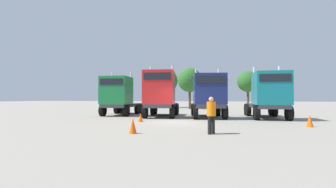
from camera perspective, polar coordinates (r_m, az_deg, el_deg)
The scene contains 12 objects.
ground at distance 15.51m, azimuth 1.63°, elevation -7.03°, with size 200.00×200.00×0.00m, color gray.
semi_truck_green at distance 21.71m, azimuth -12.22°, elevation -0.37°, with size 2.96×5.86×4.15m.
semi_truck_red at distance 19.14m, azimuth -1.90°, elevation 0.05°, with size 3.20×6.13×4.43m.
semi_truck_navy at distance 18.70m, azimuth 10.09°, elevation -0.34°, with size 3.45×6.03×4.08m.
semi_truck_teal at distance 19.33m, azimuth 23.88°, elevation -0.24°, with size 2.83×6.31×4.16m.
visitor_in_hivis at distance 10.47m, azimuth 10.78°, elevation -4.57°, with size 0.55×0.55×1.68m.
traffic_cone_near at distance 15.71m, azimuth -6.90°, elevation -5.92°, with size 0.36×0.36×0.56m, color #F2590C.
traffic_cone_mid at distance 15.06m, azimuth 31.97°, elevation -5.69°, with size 0.36×0.36×0.71m, color #F2590C.
traffic_cone_far at distance 10.61m, azimuth -8.81°, elevation -7.84°, with size 0.36×0.36×0.72m, color #F2590C.
oak_far_left at distance 39.07m, azimuth -0.56°, elevation 3.29°, with size 4.08×4.08×6.62m.
oak_far_centre at distance 34.51m, azimuth 5.45°, elevation 3.46°, with size 3.64×3.64×6.16m.
oak_far_right at distance 37.73m, azimuth 19.37°, elevation 2.93°, with size 3.29×3.29×5.86m.
Camera 1 is at (3.16, -15.09, 1.62)m, focal length 24.34 mm.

